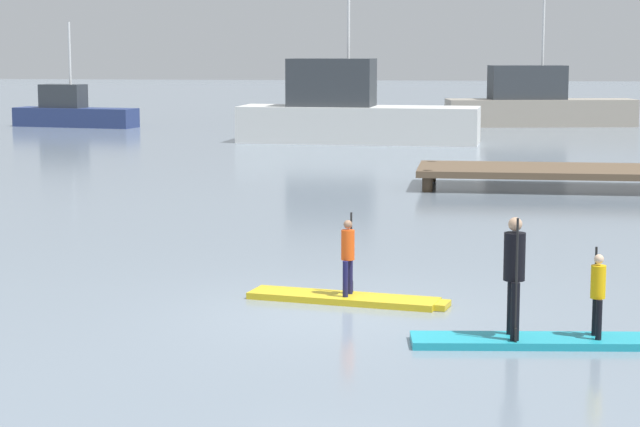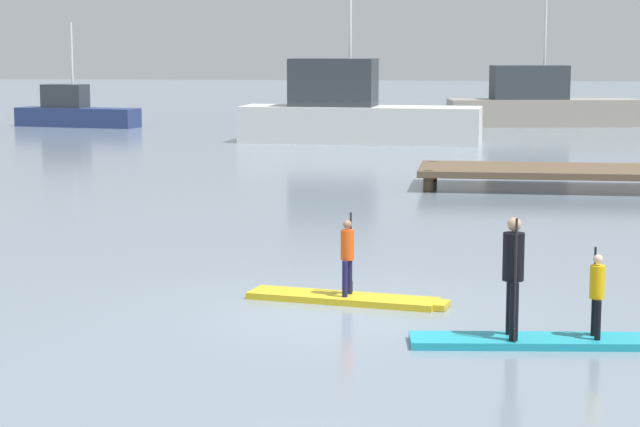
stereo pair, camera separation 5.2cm
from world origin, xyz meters
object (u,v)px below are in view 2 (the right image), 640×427
at_px(paddler_adult, 513,269).
at_px(fishing_boat_white_large, 353,113).
at_px(paddleboard_far, 535,341).
at_px(trawler_grey_distant, 75,112).
at_px(paddleboard_near, 347,299).
at_px(paddler_child_front, 597,291).
at_px(motor_boat_small_navy, 539,104).
at_px(paddler_child_solo, 348,253).

xyz_separation_m(paddler_adult, fishing_boat_white_large, (-5.61, 32.17, 0.19)).
xyz_separation_m(paddleboard_far, trawler_grey_distant, (-20.41, 39.72, 0.67)).
relative_size(paddleboard_near, paddler_child_front, 2.69).
height_order(fishing_boat_white_large, trawler_grey_distant, fishing_boat_white_large).
bearing_deg(paddleboard_far, paddler_adult, -172.19).
xyz_separation_m(paddler_adult, trawler_grey_distant, (-20.10, 39.76, -0.29)).
bearing_deg(paddleboard_near, paddler_child_front, -31.53).
xyz_separation_m(paddler_adult, paddler_child_front, (1.08, 0.14, -0.29)).
bearing_deg(paddler_adult, motor_boat_small_navy, 86.92).
bearing_deg(paddler_adult, paddler_child_front, 7.58).
relative_size(paddleboard_far, paddler_child_front, 2.84).
distance_m(paddleboard_far, motor_boat_small_navy, 43.31).
relative_size(paddleboard_near, trawler_grey_distant, 0.50).
bearing_deg(paddler_child_front, paddler_child_solo, 148.33).
height_order(fishing_boat_white_large, motor_boat_small_navy, motor_boat_small_navy).
xyz_separation_m(paddleboard_near, paddler_child_solo, (0.00, 0.01, 0.71)).
relative_size(paddleboard_near, paddler_adult, 1.97).
bearing_deg(fishing_boat_white_large, motor_boat_small_navy, 54.45).
bearing_deg(motor_boat_small_navy, paddleboard_far, -92.68).
bearing_deg(paddler_child_solo, paddleboard_near, -95.41).
distance_m(paddleboard_near, fishing_boat_white_large, 30.07).
height_order(paddler_child_solo, fishing_boat_white_large, fishing_boat_white_large).
height_order(paddleboard_near, fishing_boat_white_large, fishing_boat_white_large).
xyz_separation_m(paddleboard_near, trawler_grey_distant, (-17.68, 37.47, 0.67)).
relative_size(paddler_child_solo, paddler_child_front, 1.07).
distance_m(paddler_child_solo, paddler_adult, 3.35).
relative_size(paddler_child_solo, motor_boat_small_navy, 0.13).
xyz_separation_m(paddleboard_near, motor_boat_small_navy, (4.76, 41.00, 1.05)).
relative_size(paddleboard_near, paddleboard_far, 0.95).
height_order(paddler_child_solo, paddler_child_front, paddler_child_solo).
bearing_deg(trawler_grey_distant, paddler_adult, -63.18).
bearing_deg(paddler_child_solo, trawler_grey_distant, 115.27).
relative_size(paddleboard_near, paddler_child_solo, 2.51).
bearing_deg(motor_boat_small_navy, paddler_adult, -93.08).
relative_size(motor_boat_small_navy, trawler_grey_distant, 1.49).
xyz_separation_m(paddler_child_solo, motor_boat_small_navy, (4.75, 40.99, 0.34)).
distance_m(paddler_child_solo, motor_boat_small_navy, 41.26).
distance_m(paddler_child_front, trawler_grey_distant, 44.93).
distance_m(paddler_adult, paddler_child_front, 1.13).
bearing_deg(paddleboard_far, trawler_grey_distant, 117.20).
distance_m(paddleboard_near, motor_boat_small_navy, 41.28).
bearing_deg(fishing_boat_white_large, paddler_adult, -80.10).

